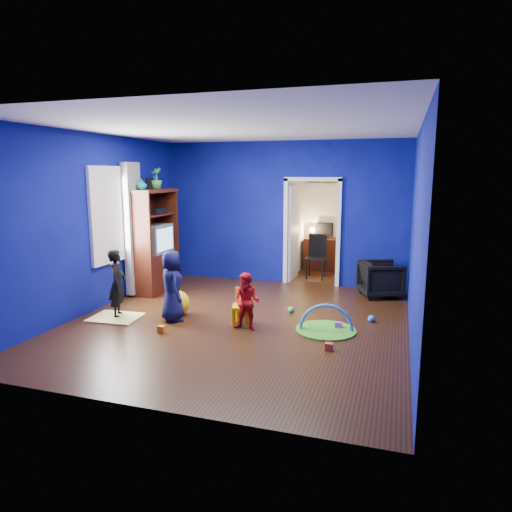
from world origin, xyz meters
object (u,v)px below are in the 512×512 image
(crt_tv, at_px, (154,239))
(tv_armoire, at_px, (153,241))
(armchair, at_px, (381,279))
(toddler_red, at_px, (247,302))
(child_black, at_px, (117,284))
(kid_chair, at_px, (242,308))
(study_desk, at_px, (323,254))
(play_mat, at_px, (326,330))
(hopper_ball, at_px, (177,303))
(vase, at_px, (142,184))
(folding_chair, at_px, (316,258))
(child_navy, at_px, (172,286))

(crt_tv, bearing_deg, tv_armoire, 180.00)
(armchair, relative_size, toddler_red, 0.85)
(tv_armoire, bearing_deg, child_black, -79.07)
(kid_chair, distance_m, study_desk, 4.39)
(armchair, xyz_separation_m, study_desk, (-1.41, 2.06, 0.05))
(play_mat, bearing_deg, hopper_ball, 179.35)
(toddler_red, height_order, tv_armoire, tv_armoire)
(vase, bearing_deg, armchair, 15.60)
(vase, bearing_deg, play_mat, -16.05)
(hopper_ball, xyz_separation_m, folding_chair, (1.65, 3.28, 0.26))
(child_black, distance_m, study_desk, 5.24)
(hopper_ball, height_order, kid_chair, kid_chair)
(child_black, bearing_deg, tv_armoire, -10.73)
(hopper_ball, distance_m, kid_chair, 1.15)
(child_black, distance_m, toddler_red, 2.14)
(child_black, height_order, toddler_red, child_black)
(vase, distance_m, study_desk, 4.61)
(play_mat, bearing_deg, crt_tv, 159.40)
(armchair, distance_m, folding_chair, 1.79)
(armchair, height_order, folding_chair, folding_chair)
(armchair, height_order, vase, vase)
(toddler_red, bearing_deg, kid_chair, 127.77)
(vase, height_order, crt_tv, vase)
(child_black, distance_m, kid_chair, 2.03)
(tv_armoire, relative_size, play_mat, 2.25)
(hopper_ball, height_order, play_mat, hopper_ball)
(hopper_ball, height_order, folding_chair, folding_chair)
(armchair, xyz_separation_m, tv_armoire, (-4.23, -0.88, 0.65))
(toddler_red, distance_m, kid_chair, 0.30)
(folding_chair, bearing_deg, crt_tv, -144.53)
(toddler_red, xyz_separation_m, hopper_ball, (-1.29, 0.32, -0.22))
(play_mat, xyz_separation_m, folding_chair, (-0.75, 3.31, 0.45))
(child_navy, xyz_separation_m, study_desk, (1.60, 4.49, -0.17))
(child_black, distance_m, vase, 2.06)
(armchair, xyz_separation_m, crt_tv, (-4.19, -0.88, 0.69))
(toddler_red, relative_size, crt_tv, 1.21)
(child_navy, bearing_deg, toddler_red, -130.76)
(child_navy, bearing_deg, tv_armoire, 0.55)
(crt_tv, height_order, play_mat, crt_tv)
(armchair, bearing_deg, child_black, 102.02)
(play_mat, relative_size, folding_chair, 0.95)
(child_black, relative_size, crt_tv, 1.56)
(tv_armoire, relative_size, crt_tv, 2.80)
(armchair, relative_size, crt_tv, 1.03)
(kid_chair, height_order, folding_chair, folding_chair)
(tv_armoire, xyz_separation_m, study_desk, (2.82, 2.94, -0.60))
(child_black, bearing_deg, kid_chair, -104.75)
(hopper_ball, bearing_deg, crt_tv, 131.00)
(vase, relative_size, hopper_ball, 0.48)
(child_navy, relative_size, study_desk, 1.25)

